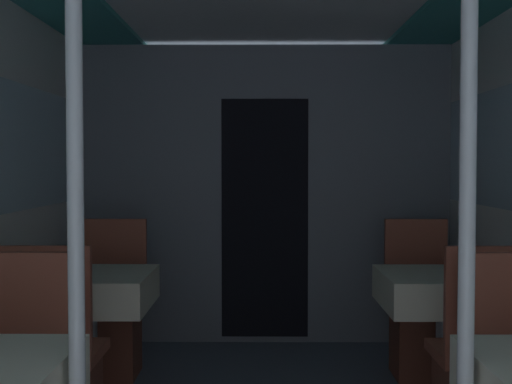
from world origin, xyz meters
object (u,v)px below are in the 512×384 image
at_px(support_pole_left_0, 76,241).
at_px(chair_left_far_1, 111,327).
at_px(dining_table_left_1, 88,295).
at_px(support_pole_right_0, 467,241).
at_px(chair_right_far_1, 421,327).
at_px(dining_table_right_1, 446,296).

distance_m(support_pole_left_0, chair_left_far_1, 2.48).
distance_m(dining_table_left_1, support_pole_right_0, 2.37).
bearing_deg(chair_right_far_1, support_pole_right_0, 80.45).
bearing_deg(chair_right_far_1, chair_left_far_1, 0.00).
height_order(chair_left_far_1, dining_table_right_1, chair_left_far_1).
distance_m(chair_left_far_1, support_pole_right_0, 2.90).
distance_m(support_pole_left_0, dining_table_left_1, 1.83).
xyz_separation_m(chair_left_far_1, dining_table_right_1, (1.94, -0.59, 0.31)).
height_order(dining_table_left_1, dining_table_right_1, same).
relative_size(dining_table_right_1, chair_right_far_1, 0.76).
height_order(dining_table_left_1, chair_left_far_1, chair_left_far_1).
height_order(support_pole_right_0, chair_right_far_1, support_pole_right_0).
relative_size(dining_table_left_1, support_pole_right_0, 0.33).
bearing_deg(dining_table_right_1, dining_table_left_1, 180.00).
distance_m(dining_table_right_1, chair_right_far_1, 0.67).
bearing_deg(dining_table_left_1, support_pole_right_0, -47.92).
bearing_deg(dining_table_right_1, chair_right_far_1, 90.00).
xyz_separation_m(dining_table_left_1, chair_left_far_1, (-0.00, 0.59, -0.31)).
relative_size(dining_table_left_1, chair_left_far_1, 0.76).
bearing_deg(dining_table_right_1, chair_left_far_1, 163.07).
xyz_separation_m(support_pole_left_0, chair_right_far_1, (1.55, 2.31, -0.80)).
height_order(support_pole_left_0, dining_table_right_1, support_pole_left_0).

